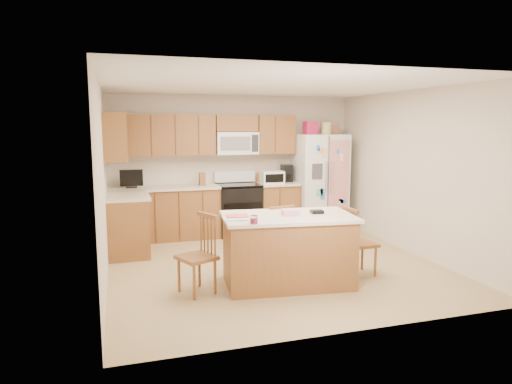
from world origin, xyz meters
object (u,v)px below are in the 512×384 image
object	(u,v)px
stove	(238,208)
island	(288,249)
windsor_chair_right	(359,243)
refrigerator	(319,181)
windsor_chair_back	(277,239)
windsor_chair_left	(198,256)

from	to	relation	value
stove	island	xyz separation A→B (m)	(-0.09, -2.75, -0.03)
island	windsor_chair_right	distance (m)	1.03
island	refrigerator	bearing A→B (deg)	58.26
stove	windsor_chair_back	xyz separation A→B (m)	(-0.03, -2.16, -0.04)
refrigerator	windsor_chair_left	world-z (taller)	refrigerator
stove	refrigerator	xyz separation A→B (m)	(1.57, -0.06, 0.45)
stove	refrigerator	world-z (taller)	refrigerator
windsor_chair_back	island	bearing A→B (deg)	-96.06
stove	windsor_chair_right	distance (m)	2.84
refrigerator	island	xyz separation A→B (m)	(-1.66, -2.68, -0.48)
windsor_chair_right	refrigerator	bearing A→B (deg)	76.37
refrigerator	windsor_chair_right	xyz separation A→B (m)	(-0.63, -2.62, -0.49)
refrigerator	windsor_chair_left	xyz separation A→B (m)	(-2.77, -2.66, -0.48)
stove	island	size ratio (longest dim) A/B	0.67
windsor_chair_left	windsor_chair_right	bearing A→B (deg)	1.05
stove	windsor_chair_left	xyz separation A→B (m)	(-1.20, -2.72, -0.03)
refrigerator	windsor_chair_back	distance (m)	2.69
refrigerator	island	bearing A→B (deg)	-121.74
refrigerator	windsor_chair_right	world-z (taller)	refrigerator
refrigerator	windsor_chair_left	size ratio (longest dim) A/B	2.17
refrigerator	windsor_chair_right	bearing A→B (deg)	-103.63
island	windsor_chair_back	xyz separation A→B (m)	(0.06, 0.58, -0.01)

